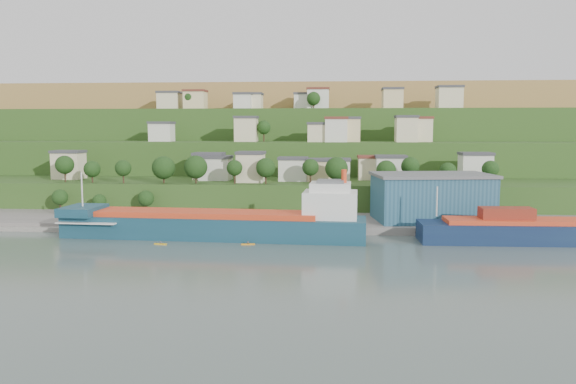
# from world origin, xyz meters

# --- Properties ---
(ground) EXTENTS (500.00, 500.00, 0.00)m
(ground) POSITION_xyz_m (0.00, 0.00, 0.00)
(ground) COLOR #475651
(ground) RESTS_ON ground
(quay) EXTENTS (220.00, 26.00, 4.00)m
(quay) POSITION_xyz_m (20.00, 28.00, 0.00)
(quay) COLOR slate
(quay) RESTS_ON ground
(pebble_beach) EXTENTS (40.00, 18.00, 2.40)m
(pebble_beach) POSITION_xyz_m (-55.00, 22.00, 0.00)
(pebble_beach) COLOR slate
(pebble_beach) RESTS_ON ground
(hillside) EXTENTS (360.00, 210.00, 96.00)m
(hillside) POSITION_xyz_m (0.03, 168.68, 0.09)
(hillside) COLOR #284719
(hillside) RESTS_ON ground
(cargo_ship_near) EXTENTS (75.58, 15.86, 19.28)m
(cargo_ship_near) POSITION_xyz_m (-7.16, 9.10, 3.08)
(cargo_ship_near) COLOR #123945
(cargo_ship_near) RESTS_ON ground
(cargo_ship_far) EXTENTS (61.16, 11.17, 16.57)m
(cargo_ship_far) POSITION_xyz_m (73.43, 8.68, 2.62)
(cargo_ship_far) COLOR #0E173D
(cargo_ship_far) RESTS_ON ground
(warehouse) EXTENTS (33.22, 22.89, 12.80)m
(warehouse) POSITION_xyz_m (46.73, 27.66, 8.43)
(warehouse) COLOR navy
(warehouse) RESTS_ON quay
(caravan) EXTENTS (6.71, 4.70, 2.89)m
(caravan) POSITION_xyz_m (-48.30, 20.46, 2.65)
(caravan) COLOR silver
(caravan) RESTS_ON pebble_beach
(dinghy) EXTENTS (3.78, 2.03, 0.72)m
(dinghy) POSITION_xyz_m (-42.37, 20.60, 1.56)
(dinghy) COLOR silver
(dinghy) RESTS_ON pebble_beach
(kayak_orange) EXTENTS (3.29, 1.14, 0.81)m
(kayak_orange) POSITION_xyz_m (0.19, 1.25, 0.24)
(kayak_orange) COLOR orange
(kayak_orange) RESTS_ON ground
(kayak_yellow) EXTENTS (3.10, 0.88, 0.76)m
(kayak_yellow) POSITION_xyz_m (-20.26, -0.05, 0.23)
(kayak_yellow) COLOR gold
(kayak_yellow) RESTS_ON ground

